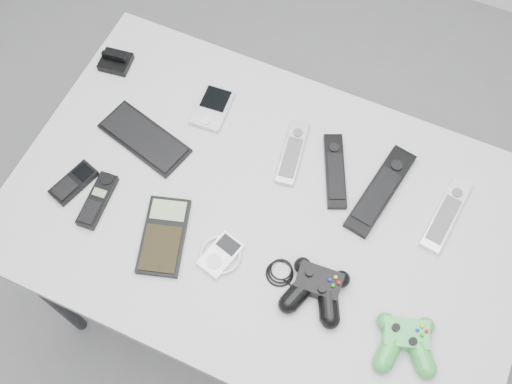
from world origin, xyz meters
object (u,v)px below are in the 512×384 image
at_px(calculator, 164,236).
at_px(mp3_player, 220,255).
at_px(remote_silver_b, 446,214).
at_px(controller_green, 406,341).
at_px(desk, 268,223).
at_px(controller_black, 317,288).
at_px(pda, 212,108).
at_px(cordless_handset, 97,200).
at_px(remote_silver_a, 293,152).
at_px(pda_keyboard, 144,138).
at_px(mobile_phone, 74,182).
at_px(remote_black_b, 381,190).
at_px(remote_black_a, 335,171).

xyz_separation_m(calculator, mp3_player, (0.14, 0.01, -0.00)).
height_order(remote_silver_b, controller_green, controller_green).
bearing_deg(controller_green, remote_silver_b, 73.38).
relative_size(desk, controller_black, 5.17).
distance_m(pda, cordless_handset, 0.36).
height_order(remote_silver_a, cordless_handset, cordless_handset).
relative_size(pda_keyboard, controller_black, 0.99).
relative_size(desk, pda, 9.81).
xyz_separation_m(pda_keyboard, controller_black, (0.52, -0.18, 0.02)).
distance_m(cordless_handset, mp3_player, 0.32).
bearing_deg(remote_silver_b, mobile_phone, -154.31).
bearing_deg(calculator, pda, 80.92).
bearing_deg(remote_black_b, pda_keyboard, -160.41).
distance_m(remote_black_a, calculator, 0.43).
height_order(remote_black_a, calculator, remote_black_a).
height_order(pda, cordless_handset, cordless_handset).
height_order(cordless_handset, calculator, cordless_handset).
bearing_deg(cordless_handset, desk, 15.72).
bearing_deg(controller_black, controller_green, -11.84).
distance_m(pda_keyboard, mp3_player, 0.36).
height_order(pda, calculator, same).
distance_m(pda_keyboard, remote_silver_a, 0.36).
xyz_separation_m(pda_keyboard, mp3_player, (0.30, -0.20, 0.00)).
bearing_deg(controller_green, cordless_handset, 161.43).
bearing_deg(calculator, remote_black_a, 29.71).
bearing_deg(cordless_handset, mobile_phone, 161.84).
bearing_deg(controller_black, desk, 138.34).
bearing_deg(remote_black_b, controller_black, -90.17).
bearing_deg(controller_black, cordless_handset, 176.96).
bearing_deg(remote_black_a, cordless_handset, -171.94).
relative_size(remote_black_a, remote_black_b, 0.79).
distance_m(mobile_phone, calculator, 0.26).
relative_size(calculator, controller_black, 0.81).
xyz_separation_m(pda_keyboard, mobile_phone, (-0.09, -0.18, 0.00)).
height_order(pda, controller_black, controller_black).
height_order(remote_silver_a, remote_black_b, remote_black_b).
xyz_separation_m(remote_black_a, calculator, (-0.29, -0.31, -0.00)).
bearing_deg(remote_black_b, remote_black_a, -173.19).
distance_m(remote_black_a, remote_black_b, 0.12).
bearing_deg(mobile_phone, pda, 74.25).
xyz_separation_m(mobile_phone, cordless_handset, (0.08, -0.02, 0.00)).
bearing_deg(mp3_player, cordless_handset, -165.88).
xyz_separation_m(desk, mobile_phone, (-0.44, -0.12, 0.08)).
relative_size(desk, calculator, 6.42).
height_order(remote_black_b, controller_green, controller_green).
height_order(remote_black_a, cordless_handset, cordless_handset).
distance_m(pda_keyboard, remote_black_b, 0.58).
bearing_deg(remote_black_b, desk, -135.90).
relative_size(remote_black_a, mobile_phone, 1.71).
relative_size(remote_black_a, controller_green, 1.41).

